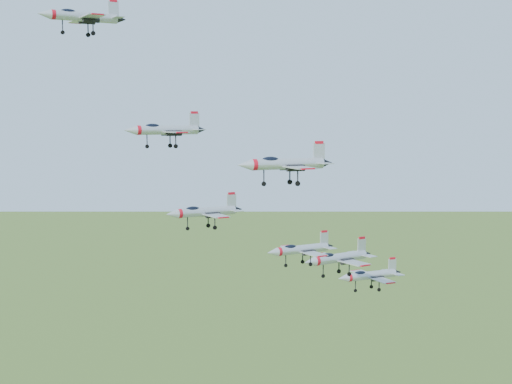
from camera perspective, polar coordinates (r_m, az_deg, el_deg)
jet_lead at (r=101.56m, az=-13.76°, el=13.49°), size 12.24×10.06×3.28m
jet_left_high at (r=96.94m, az=-7.30°, el=4.96°), size 11.80×9.76×3.15m
jet_right_high at (r=80.84m, az=2.32°, el=2.28°), size 11.88×9.95×3.18m
jet_left_low at (r=109.62m, az=-4.17°, el=-1.57°), size 13.01×10.71×3.48m
jet_right_low at (r=94.16m, az=3.57°, el=-4.59°), size 10.46×8.61×2.80m
jet_trail at (r=110.98m, az=6.57°, el=-5.25°), size 13.43×11.07×3.59m
jet_extra at (r=126.36m, az=9.06°, el=-6.59°), size 13.14×10.94×3.51m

